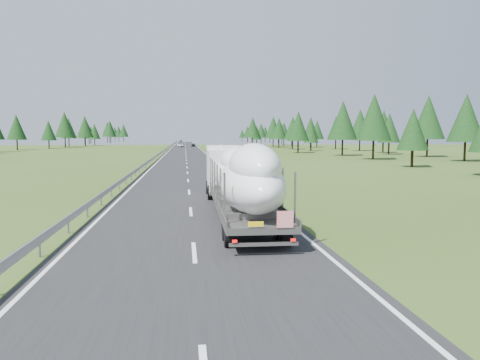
{
  "coord_description": "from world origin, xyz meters",
  "views": [
    {
      "loc": [
        -0.3,
        -16.46,
        4.17
      ],
      "look_at": [
        2.47,
        6.88,
        1.93
      ],
      "focal_mm": 35.0,
      "sensor_mm": 36.0,
      "label": 1
    }
  ],
  "objects": [
    {
      "name": "ground",
      "position": [
        0.0,
        0.0,
        0.0
      ],
      "size": [
        400.0,
        400.0,
        0.0
      ],
      "primitive_type": "plane",
      "color": "#2E4517",
      "rests_on": "ground"
    },
    {
      "name": "road_surface",
      "position": [
        0.0,
        100.0,
        0.01
      ],
      "size": [
        10.0,
        400.0,
        0.02
      ],
      "primitive_type": "cube",
      "color": "black",
      "rests_on": "ground"
    },
    {
      "name": "guardrail",
      "position": [
        -5.3,
        99.94,
        0.6
      ],
      "size": [
        0.1,
        400.0,
        0.76
      ],
      "color": "slate",
      "rests_on": "ground"
    },
    {
      "name": "marker_posts",
      "position": [
        6.5,
        155.0,
        0.54
      ],
      "size": [
        0.13,
        350.08,
        1.0
      ],
      "color": "silver",
      "rests_on": "ground"
    },
    {
      "name": "highway_sign",
      "position": [
        7.2,
        80.0,
        1.81
      ],
      "size": [
        0.08,
        0.9,
        2.6
      ],
      "color": "slate",
      "rests_on": "ground"
    },
    {
      "name": "tree_line_right",
      "position": [
        40.23,
        119.3,
        6.75
      ],
      "size": [
        27.39,
        354.16,
        12.06
      ],
      "color": "black",
      "rests_on": "ground"
    },
    {
      "name": "tree_line_left",
      "position": [
        -44.49,
        140.48,
        7.28
      ],
      "size": [
        15.24,
        354.94,
        12.56
      ],
      "color": "black",
      "rests_on": "ground"
    },
    {
      "name": "boat_truck",
      "position": [
        2.47,
        7.49,
        2.1
      ],
      "size": [
        2.81,
        18.95,
        3.88
      ],
      "color": "silver",
      "rests_on": "ground"
    },
    {
      "name": "distant_van",
      "position": [
        -1.7,
        156.35,
        0.72
      ],
      "size": [
        2.81,
        5.34,
        1.43
      ],
      "primitive_type": "imported",
      "rotation": [
        0.0,
        0.0,
        0.08
      ],
      "color": "silver",
      "rests_on": "ground"
    },
    {
      "name": "distant_car_dark",
      "position": [
        3.01,
        160.26,
        0.64
      ],
      "size": [
        1.62,
        3.78,
        1.27
      ],
      "primitive_type": "imported",
      "rotation": [
        0.0,
        0.0,
        -0.03
      ],
      "color": "black",
      "rests_on": "ground"
    },
    {
      "name": "distant_car_blue",
      "position": [
        -2.67,
        294.65,
        0.77
      ],
      "size": [
        1.72,
        4.7,
        1.54
      ],
      "primitive_type": "imported",
      "rotation": [
        0.0,
        0.0,
        0.02
      ],
      "color": "#1A2B4A",
      "rests_on": "ground"
    }
  ]
}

